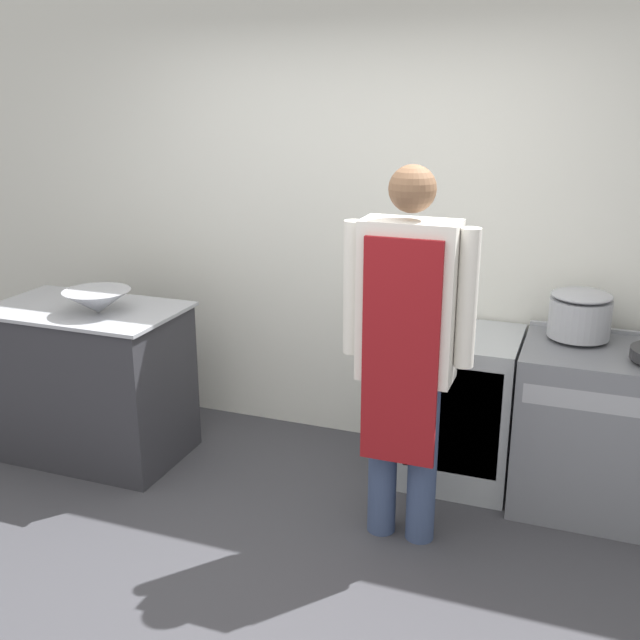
# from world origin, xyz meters

# --- Properties ---
(ground_plane) EXTENTS (14.00, 14.00, 0.00)m
(ground_plane) POSITION_xyz_m (0.00, 0.00, 0.00)
(ground_plane) COLOR #38383D
(wall_back) EXTENTS (8.00, 0.05, 2.70)m
(wall_back) POSITION_xyz_m (0.00, 1.79, 1.35)
(wall_back) COLOR silver
(wall_back) RESTS_ON ground_plane
(prep_counter) EXTENTS (1.11, 0.68, 0.92)m
(prep_counter) POSITION_xyz_m (-1.40, 0.96, 0.46)
(prep_counter) COLOR #2D2D33
(prep_counter) RESTS_ON ground_plane
(stove) EXTENTS (0.93, 0.65, 0.89)m
(stove) POSITION_xyz_m (1.49, 1.39, 0.44)
(stove) COLOR slate
(stove) RESTS_ON ground_plane
(fridge_unit) EXTENTS (0.59, 0.60, 0.85)m
(fridge_unit) POSITION_xyz_m (0.71, 1.43, 0.43)
(fridge_unit) COLOR #A8ADB2
(fridge_unit) RESTS_ON ground_plane
(person_cook) EXTENTS (0.62, 0.24, 1.81)m
(person_cook) POSITION_xyz_m (0.55, 0.75, 1.03)
(person_cook) COLOR #38476B
(person_cook) RESTS_ON ground_plane
(mixing_bowl) EXTENTS (0.38, 0.38, 0.13)m
(mixing_bowl) POSITION_xyz_m (-1.26, 0.91, 0.98)
(mixing_bowl) COLOR #9EA0A8
(mixing_bowl) RESTS_ON prep_counter
(stock_pot) EXTENTS (0.31, 0.31, 0.25)m
(stock_pot) POSITION_xyz_m (1.28, 1.50, 1.01)
(stock_pot) COLOR #9EA0A8
(stock_pot) RESTS_ON stove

